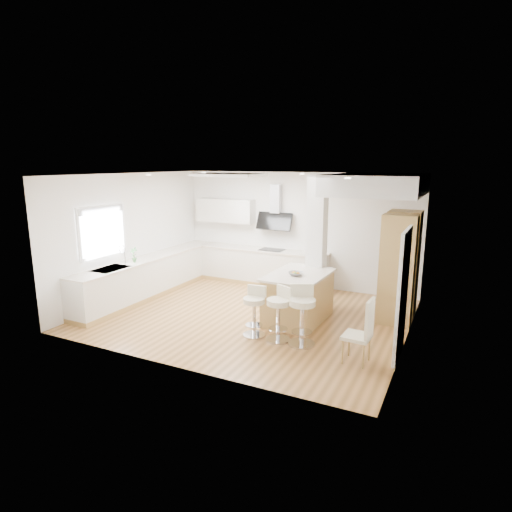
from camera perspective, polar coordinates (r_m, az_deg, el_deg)
The scene contains 18 objects.
ground at distance 8.75m, azimuth -0.79°, elevation -7.87°, with size 6.00×6.00×0.00m, color #AE7840.
ceiling at distance 8.75m, azimuth -0.79°, elevation -7.87°, with size 6.00×5.00×0.02m, color silver.
wall_back at distance 10.62m, azimuth 5.31°, elevation 3.51°, with size 6.00×0.04×2.80m, color white.
wall_left at distance 10.07m, azimuth -16.24°, elevation 2.58°, with size 0.04×5.00×2.80m, color white.
wall_right at distance 7.53m, azimuth 19.98°, elevation -0.87°, with size 0.04×5.00×2.80m, color white.
skylight at distance 9.12m, azimuth -3.62°, elevation 10.74°, with size 4.10×2.10×0.06m.
window_left at distance 9.36m, azimuth -19.84°, elevation 3.45°, with size 0.06×1.28×1.07m.
doorway_right at distance 7.06m, azimuth 18.97°, elevation -5.03°, with size 0.05×1.00×2.10m.
counter_left at distance 10.24m, azimuth -13.81°, elevation -2.52°, with size 0.63×4.50×1.35m.
counter_back at distance 10.86m, azimuth 0.20°, elevation -0.02°, with size 3.62×0.63×2.50m.
pillar at distance 8.84m, azimuth 8.07°, elevation 1.64°, with size 0.35×0.35×2.80m.
soffit at distance 8.88m, azimuth 15.77°, elevation 9.16°, with size 1.78×2.20×0.40m.
oven_column at distance 8.83m, azimuth 18.65°, elevation -1.23°, with size 0.63×1.21×2.10m.
peninsula at distance 8.38m, azimuth 5.68°, elevation -5.42°, with size 1.08×1.59×1.02m.
bar_stool_a at distance 7.61m, azimuth -0.22°, elevation -7.01°, with size 0.44×0.44×0.89m.
bar_stool_b at distance 7.41m, azimuth 3.11°, elevation -7.32°, with size 0.56×0.56×0.95m.
bar_stool_c at distance 7.27m, azimuth 6.17°, elevation -7.43°, with size 0.61×0.61×1.02m.
dining_chair at distance 6.76m, azimuth 14.10°, elevation -9.47°, with size 0.43×0.43×1.04m.
Camera 1 is at (3.72, -7.32, 3.03)m, focal length 30.00 mm.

